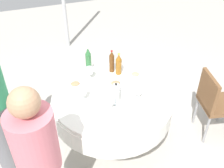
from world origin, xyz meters
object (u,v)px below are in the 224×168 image
object	(u,v)px
wine_glass_outer	(138,91)
plate_mid	(135,75)
person_north	(40,164)
plate_inner	(116,84)
dining_table	(112,105)
wine_glass_front	(90,71)
bottle_brown_right	(112,62)
chair_front	(213,101)
plate_far	(75,85)
bottle_clear_near	(116,95)
wine_glass_west	(83,92)
bottle_green_north	(88,59)
wine_glass_left	(116,88)
wine_glass_mid	(112,101)
bottle_amber_left	(119,65)

from	to	relation	value
wine_glass_outer	plate_mid	bearing A→B (deg)	-110.76
person_north	plate_inner	bearing A→B (deg)	-87.72
dining_table	wine_glass_front	xyz separation A→B (m)	(0.14, -0.36, 0.26)
dining_table	wine_glass_front	size ratio (longest dim) A/B	8.28
bottle_brown_right	wine_glass_outer	distance (m)	0.59
wine_glass_outer	plate_inner	distance (m)	0.34
chair_front	plate_far	bearing A→B (deg)	-97.60
dining_table	bottle_clear_near	distance (m)	0.31
wine_glass_front	plate_far	xyz separation A→B (m)	(0.19, 0.06, -0.10)
wine_glass_west	chair_front	size ratio (longest dim) A/B	0.17
bottle_clear_near	plate_far	bearing A→B (deg)	-55.20
dining_table	wine_glass_front	distance (m)	0.47
bottle_green_north	bottle_brown_right	xyz separation A→B (m)	(-0.25, 0.14, -0.01)
dining_table	wine_glass_front	bearing A→B (deg)	-68.37
dining_table	wine_glass_west	bearing A→B (deg)	-4.14
wine_glass_west	plate_far	size ratio (longest dim) A/B	0.63
plate_mid	chair_front	world-z (taller)	chair_front
wine_glass_left	wine_glass_front	world-z (taller)	wine_glass_front
wine_glass_front	person_north	world-z (taller)	person_north
plate_far	chair_front	bearing A→B (deg)	159.44
wine_glass_outer	plate_inner	xyz separation A→B (m)	(0.14, -0.30, -0.09)
wine_glass_outer	person_north	world-z (taller)	person_north
bottle_clear_near	plate_far	distance (m)	0.57
bottle_green_north	chair_front	bearing A→B (deg)	146.92
bottle_green_north	wine_glass_left	bearing A→B (deg)	102.27
wine_glass_mid	plate_inner	xyz separation A→B (m)	(-0.18, -0.37, -0.10)
bottle_green_north	bottle_amber_left	size ratio (longest dim) A/B	1.12
wine_glass_outer	bottle_clear_near	bearing A→B (deg)	0.90
wine_glass_outer	wine_glass_front	bearing A→B (deg)	-53.75
plate_far	person_north	distance (m)	1.12
wine_glass_mid	wine_glass_front	bearing A→B (deg)	-84.39
plate_far	chair_front	distance (m)	1.63
dining_table	bottle_green_north	bearing A→B (deg)	-80.28
dining_table	chair_front	xyz separation A→B (m)	(-1.18, 0.27, -0.07)
wine_glass_mid	bottle_brown_right	bearing A→B (deg)	-110.19
wine_glass_left	wine_glass_mid	world-z (taller)	wine_glass_mid
wine_glass_west	wine_glass_outer	bearing A→B (deg)	161.91
plate_far	wine_glass_mid	bearing A→B (deg)	115.53
bottle_amber_left	wine_glass_left	xyz separation A→B (m)	(0.18, 0.38, -0.02)
wine_glass_left	plate_far	bearing A→B (deg)	-42.11
bottle_amber_left	wine_glass_left	bearing A→B (deg)	64.94
wine_glass_front	chair_front	size ratio (longest dim) A/B	0.18
dining_table	wine_glass_left	world-z (taller)	wine_glass_left
wine_glass_left	bottle_amber_left	bearing A→B (deg)	-115.06
wine_glass_left	chair_front	bearing A→B (deg)	168.37
wine_glass_front	plate_inner	distance (m)	0.34
wine_glass_mid	person_north	world-z (taller)	person_north
wine_glass_west	chair_front	world-z (taller)	wine_glass_west
wine_glass_west	plate_inner	bearing A→B (deg)	-163.27
bottle_amber_left	wine_glass_west	distance (m)	0.62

